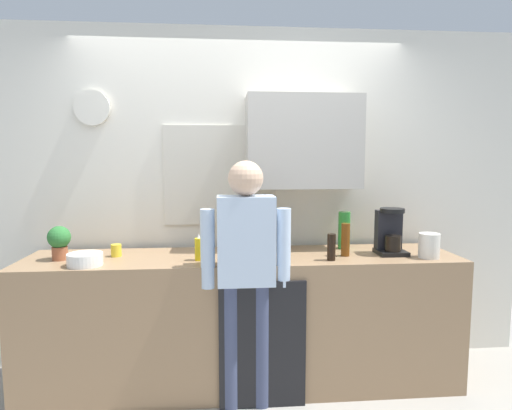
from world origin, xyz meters
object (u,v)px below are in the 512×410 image
at_px(bottle_green_wine, 266,231).
at_px(storage_canister, 429,246).
at_px(person_at_sink, 246,264).
at_px(bottle_dark_sauce, 331,247).
at_px(bottle_amber_beer, 345,240).
at_px(dish_soap, 199,249).
at_px(bottle_clear_soda, 344,230).
at_px(bottle_olive_oil, 264,232).
at_px(coffee_maker, 390,233).
at_px(cup_yellow_cup, 116,250).
at_px(mixing_bowl, 85,259).
at_px(potted_plant, 59,241).

distance_m(bottle_green_wine, storage_canister, 1.13).
bearing_deg(person_at_sink, bottle_dark_sauce, 20.23).
xyz_separation_m(bottle_amber_beer, dish_soap, (-1.01, -0.04, -0.04)).
height_order(bottle_clear_soda, storage_canister, bottle_clear_soda).
bearing_deg(bottle_dark_sauce, bottle_olive_oil, 134.21).
bearing_deg(bottle_clear_soda, storage_canister, -35.72).
bearing_deg(bottle_amber_beer, bottle_clear_soda, 75.66).
distance_m(storage_canister, person_at_sink, 1.27).
relative_size(coffee_maker, bottle_amber_beer, 1.43).
bearing_deg(bottle_dark_sauce, bottle_amber_beer, 42.33).
relative_size(cup_yellow_cup, person_at_sink, 0.05).
xyz_separation_m(bottle_olive_oil, bottle_green_wine, (0.01, -0.11, 0.02)).
distance_m(bottle_amber_beer, person_at_sink, 0.75).
bearing_deg(storage_canister, coffee_maker, 144.53).
xyz_separation_m(bottle_olive_oil, person_at_sink, (-0.17, -0.53, -0.11)).
height_order(bottle_green_wine, dish_soap, bottle_green_wine).
bearing_deg(bottle_green_wine, cup_yellow_cup, -176.49).
bearing_deg(dish_soap, coffee_maker, 3.78).
relative_size(cup_yellow_cup, storage_canister, 0.50).
xyz_separation_m(bottle_dark_sauce, dish_soap, (-0.88, 0.08, -0.01)).
xyz_separation_m(coffee_maker, bottle_clear_soda, (-0.28, 0.20, -0.01)).
distance_m(bottle_amber_beer, dish_soap, 1.02).
bearing_deg(storage_canister, dish_soap, 177.64).
height_order(cup_yellow_cup, mixing_bowl, cup_yellow_cup).
bearing_deg(potted_plant, storage_canister, -3.65).
relative_size(coffee_maker, bottle_clear_soda, 1.18).
xyz_separation_m(bottle_green_wine, mixing_bowl, (-1.20, -0.31, -0.11)).
distance_m(bottle_green_wine, mixing_bowl, 1.24).
bearing_deg(bottle_olive_oil, person_at_sink, -107.75).
bearing_deg(bottle_dark_sauce, coffee_maker, 19.54).
bearing_deg(bottle_green_wine, bottle_dark_sauce, -37.33).
height_order(bottle_amber_beer, person_at_sink, person_at_sink).
xyz_separation_m(bottle_olive_oil, mixing_bowl, (-1.19, -0.42, -0.08)).
relative_size(bottle_olive_oil, bottle_green_wine, 0.83).
distance_m(mixing_bowl, dish_soap, 0.72).
distance_m(coffee_maker, potted_plant, 2.29).
relative_size(coffee_maker, bottle_green_wine, 1.10).
xyz_separation_m(bottle_green_wine, storage_canister, (1.09, -0.30, -0.06)).
distance_m(bottle_amber_beer, bottle_green_wine, 0.57).
distance_m(bottle_olive_oil, potted_plant, 1.43).
distance_m(coffee_maker, cup_yellow_cup, 1.94).
bearing_deg(bottle_clear_soda, bottle_amber_beer, -104.34).
distance_m(cup_yellow_cup, dish_soap, 0.60).
xyz_separation_m(mixing_bowl, storage_canister, (2.29, 0.02, 0.04)).
bearing_deg(bottle_clear_soda, coffee_maker, -35.91).
height_order(bottle_clear_soda, bottle_green_wine, bottle_green_wine).
distance_m(bottle_green_wine, cup_yellow_cup, 1.07).
distance_m(dish_soap, storage_canister, 1.57).
bearing_deg(storage_canister, mixing_bowl, -179.58).
bearing_deg(bottle_amber_beer, cup_yellow_cup, 175.57).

